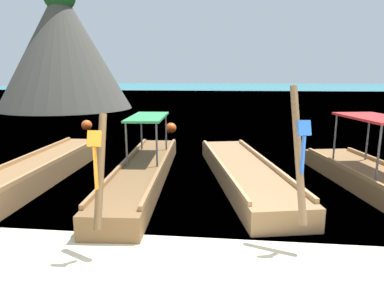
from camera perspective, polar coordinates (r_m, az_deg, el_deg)
ground at (r=4.94m, az=-4.50°, el=-23.11°), size 120.00×120.00×0.00m
sea_water at (r=65.48m, az=5.36°, el=9.14°), size 120.00×120.00×0.00m
longtail_boat_turquoise_ribbon at (r=10.03m, az=-24.21°, el=-3.92°), size 1.24×6.78×2.68m
longtail_boat_orange_ribbon at (r=9.06m, az=-8.29°, el=-4.56°), size 1.55×7.33×2.23m
longtail_boat_blue_ribbon at (r=9.08m, az=8.82°, el=-4.84°), size 2.64×6.95×2.66m
karst_rock at (r=31.09m, az=-21.60°, el=14.69°), size 11.61×10.98×10.49m
mooring_buoy_near at (r=16.44m, az=-3.62°, el=2.73°), size 0.53×0.53×0.53m
mooring_buoy_far at (r=18.11m, az=-17.60°, el=3.06°), size 0.55×0.55×0.55m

